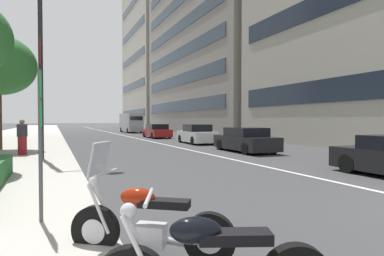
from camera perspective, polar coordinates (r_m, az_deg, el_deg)
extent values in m
cube|color=#B2ADA3|center=(32.85, -29.46, -1.70)|extent=(160.00, 8.24, 0.15)
cube|color=silver|center=(38.38, -12.68, -1.24)|extent=(110.00, 0.16, 0.01)
cube|color=black|center=(2.96, 7.76, -18.93)|extent=(0.44, 0.68, 0.10)
ellipsoid|color=black|center=(2.90, 0.58, -18.06)|extent=(0.39, 0.52, 0.24)
cylinder|color=silver|center=(2.91, -9.60, -21.26)|extent=(0.16, 0.31, 0.64)
cylinder|color=silver|center=(3.04, -9.23, -20.25)|extent=(0.16, 0.31, 0.64)
cylinder|color=silver|center=(2.83, -7.80, -12.26)|extent=(0.57, 0.26, 0.04)
sphere|color=silver|center=(2.88, -11.47, -14.48)|extent=(0.14, 0.14, 0.14)
cylinder|color=black|center=(4.51, -17.07, -17.24)|extent=(0.47, 0.59, 0.64)
cylinder|color=silver|center=(4.51, -17.07, -17.24)|extent=(0.29, 0.34, 0.32)
cylinder|color=black|center=(4.05, 3.23, -19.36)|extent=(0.47, 0.59, 0.64)
cylinder|color=silver|center=(4.05, 3.23, -19.36)|extent=(0.29, 0.34, 0.32)
cube|color=silver|center=(4.22, -7.52, -18.72)|extent=(0.43, 0.46, 0.28)
cube|color=black|center=(4.05, -5.06, -13.44)|extent=(0.55, 0.65, 0.10)
ellipsoid|color=#991E0A|center=(4.14, -9.82, -12.25)|extent=(0.46, 0.51, 0.24)
cylinder|color=silver|center=(4.32, -16.59, -13.81)|extent=(0.22, 0.28, 0.64)
cylinder|color=silver|center=(4.44, -15.72, -13.39)|extent=(0.22, 0.28, 0.64)
cylinder|color=silver|center=(4.25, -15.23, -7.80)|extent=(0.51, 0.37, 0.04)
sphere|color=silver|center=(4.35, -17.36, -9.19)|extent=(0.14, 0.14, 0.14)
cube|color=#B2BCC6|center=(4.27, -16.45, -5.32)|extent=(0.43, 0.35, 0.44)
cylinder|color=silver|center=(4.31, -3.13, -19.86)|extent=(0.47, 0.61, 0.16)
cylinder|color=black|center=(11.75, 26.34, -5.81)|extent=(0.63, 0.25, 0.62)
cylinder|color=black|center=(13.02, 31.30, -5.17)|extent=(0.63, 0.25, 0.62)
cube|color=black|center=(17.84, 9.60, -2.61)|extent=(4.45, 1.98, 0.73)
cube|color=black|center=(17.74, 9.74, -0.69)|extent=(2.28, 1.76, 0.47)
cylinder|color=black|center=(18.72, 5.11, -3.03)|extent=(0.63, 0.24, 0.62)
cylinder|color=black|center=(19.52, 9.48, -2.86)|extent=(0.63, 0.24, 0.62)
cylinder|color=black|center=(16.19, 9.74, -3.73)|extent=(0.63, 0.24, 0.62)
cylinder|color=black|center=(17.11, 14.50, -3.48)|extent=(0.63, 0.24, 0.62)
cube|color=silver|center=(23.80, 0.83, -1.53)|extent=(4.24, 1.95, 0.77)
cube|color=black|center=(23.65, 0.94, 0.02)|extent=(2.06, 1.71, 0.53)
cylinder|color=black|center=(24.82, -2.08, -1.93)|extent=(0.63, 0.25, 0.62)
cylinder|color=black|center=(25.38, 1.35, -1.85)|extent=(0.63, 0.25, 0.62)
cylinder|color=black|center=(22.24, 0.22, -2.32)|extent=(0.63, 0.25, 0.62)
cylinder|color=black|center=(22.87, 3.98, -2.22)|extent=(0.63, 0.25, 0.62)
cube|color=maroon|center=(31.78, -6.42, -0.85)|extent=(4.67, 1.90, 0.71)
cube|color=black|center=(31.62, -6.35, 0.25)|extent=(2.35, 1.72, 0.51)
cylinder|color=black|center=(33.04, -8.58, -1.11)|extent=(0.62, 0.23, 0.62)
cylinder|color=black|center=(33.50, -5.79, -1.07)|extent=(0.62, 0.23, 0.62)
cylinder|color=black|center=(30.09, -7.12, -1.35)|extent=(0.62, 0.23, 0.62)
cylinder|color=black|center=(30.59, -4.09, -1.30)|extent=(0.62, 0.23, 0.62)
cube|color=#B7B7BC|center=(45.90, -10.98, 1.03)|extent=(5.78, 2.24, 2.50)
cube|color=black|center=(43.16, -10.03, 1.74)|extent=(0.10, 1.71, 0.56)
cylinder|color=black|center=(47.59, -12.64, -0.30)|extent=(0.73, 0.28, 0.72)
cylinder|color=black|center=(48.03, -10.50, -0.28)|extent=(0.73, 0.28, 0.72)
cylinder|color=black|center=(43.81, -11.50, -0.44)|extent=(0.73, 0.28, 0.72)
cylinder|color=black|center=(44.30, -9.19, -0.41)|extent=(0.73, 0.28, 0.72)
cylinder|color=#47494C|center=(5.51, -25.74, -2.93)|extent=(0.06, 0.06, 2.41)
cube|color=#1E8C33|center=(5.52, -25.69, 6.97)|extent=(0.32, 0.02, 0.40)
cube|color=#1E8C33|center=(5.50, -25.64, 2.30)|extent=(0.32, 0.02, 0.40)
cylinder|color=#232326|center=(14.64, -25.70, 9.89)|extent=(0.18, 0.18, 7.60)
cube|color=#B21E23|center=(14.40, -25.77, 12.52)|extent=(0.56, 0.03, 1.10)
cube|color=#B21E23|center=(15.09, -25.67, 12.01)|extent=(0.56, 0.03, 1.10)
cylinder|color=#473323|center=(20.26, -31.44, 1.17)|extent=(0.22, 0.22, 3.19)
cube|color=maroon|center=(16.63, -28.35, -2.85)|extent=(0.40, 0.37, 0.84)
cube|color=#2D2D33|center=(16.59, -28.38, -0.40)|extent=(0.48, 0.43, 0.58)
sphere|color=#8C6647|center=(16.59, -28.39, 1.00)|extent=(0.23, 0.23, 0.23)
cube|color=#232D3D|center=(19.90, 29.15, 6.64)|extent=(22.96, 0.08, 1.50)
cube|color=#384756|center=(43.64, -2.47, 3.95)|extent=(26.10, 0.08, 1.50)
cube|color=#384756|center=(43.95, -2.47, 8.65)|extent=(26.10, 0.08, 1.50)
cube|color=#384756|center=(44.55, -2.48, 13.25)|extent=(26.10, 0.08, 1.50)
cube|color=#384756|center=(45.42, -2.48, 17.71)|extent=(26.10, 0.08, 1.50)
cube|color=#384756|center=(46.56, -2.49, 21.97)|extent=(26.10, 0.08, 1.50)
cube|color=#B7B2A3|center=(75.17, -3.92, 15.98)|extent=(22.32, 17.61, 41.33)
cube|color=#384756|center=(70.27, -10.71, 2.65)|extent=(20.09, 0.08, 1.50)
cube|color=#384756|center=(70.65, -10.73, 7.46)|extent=(20.09, 0.08, 1.50)
cube|color=#384756|center=(71.52, -10.76, 12.19)|extent=(20.09, 0.08, 1.50)
cube|color=#384756|center=(72.86, -10.78, 16.77)|extent=(20.09, 0.08, 1.50)
cube|color=#384756|center=(74.65, -10.80, 21.16)|extent=(20.09, 0.08, 1.50)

